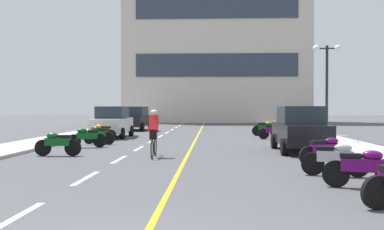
# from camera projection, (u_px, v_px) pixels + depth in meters

# --- Properties ---
(ground_plane) EXTENTS (140.00, 140.00, 0.00)m
(ground_plane) POSITION_uv_depth(u_px,v_px,m) (192.00, 138.00, 26.09)
(ground_plane) COLOR #47474C
(curb_left) EXTENTS (2.40, 72.00, 0.12)m
(curb_left) POSITION_uv_depth(u_px,v_px,m) (86.00, 133.00, 29.41)
(curb_left) COLOR #B7B2A8
(curb_left) RESTS_ON ground
(curb_right) EXTENTS (2.40, 72.00, 0.12)m
(curb_right) POSITION_uv_depth(u_px,v_px,m) (306.00, 134.00, 28.75)
(curb_right) COLOR #B7B2A8
(curb_right) RESTS_ON ground
(lane_dash_0) EXTENTS (0.14, 2.20, 0.01)m
(lane_dash_0) POSITION_uv_depth(u_px,v_px,m) (16.00, 217.00, 7.20)
(lane_dash_0) COLOR silver
(lane_dash_0) RESTS_ON ground
(lane_dash_1) EXTENTS (0.14, 2.20, 0.01)m
(lane_dash_1) POSITION_uv_depth(u_px,v_px,m) (86.00, 178.00, 11.20)
(lane_dash_1) COLOR silver
(lane_dash_1) RESTS_ON ground
(lane_dash_2) EXTENTS (0.14, 2.20, 0.01)m
(lane_dash_2) POSITION_uv_depth(u_px,v_px,m) (119.00, 159.00, 15.19)
(lane_dash_2) COLOR silver
(lane_dash_2) RESTS_ON ground
(lane_dash_3) EXTENTS (0.14, 2.20, 0.01)m
(lane_dash_3) POSITION_uv_depth(u_px,v_px,m) (139.00, 148.00, 19.19)
(lane_dash_3) COLOR silver
(lane_dash_3) RESTS_ON ground
(lane_dash_4) EXTENTS (0.14, 2.20, 0.01)m
(lane_dash_4) POSITION_uv_depth(u_px,v_px,m) (151.00, 141.00, 23.18)
(lane_dash_4) COLOR silver
(lane_dash_4) RESTS_ON ground
(lane_dash_5) EXTENTS (0.14, 2.20, 0.01)m
(lane_dash_5) POSITION_uv_depth(u_px,v_px,m) (160.00, 136.00, 27.18)
(lane_dash_5) COLOR silver
(lane_dash_5) RESTS_ON ground
(lane_dash_6) EXTENTS (0.14, 2.20, 0.01)m
(lane_dash_6) POSITION_uv_depth(u_px,v_px,m) (167.00, 132.00, 31.17)
(lane_dash_6) COLOR silver
(lane_dash_6) RESTS_ON ground
(lane_dash_7) EXTENTS (0.14, 2.20, 0.01)m
(lane_dash_7) POSITION_uv_depth(u_px,v_px,m) (172.00, 130.00, 35.17)
(lane_dash_7) COLOR silver
(lane_dash_7) RESTS_ON ground
(lane_dash_8) EXTENTS (0.14, 2.20, 0.01)m
(lane_dash_8) POSITION_uv_depth(u_px,v_px,m) (176.00, 127.00, 39.16)
(lane_dash_8) COLOR silver
(lane_dash_8) RESTS_ON ground
(lane_dash_9) EXTENTS (0.14, 2.20, 0.01)m
(lane_dash_9) POSITION_uv_depth(u_px,v_px,m) (180.00, 125.00, 43.16)
(lane_dash_9) COLOR silver
(lane_dash_9) RESTS_ON ground
(lane_dash_10) EXTENTS (0.14, 2.20, 0.01)m
(lane_dash_10) POSITION_uv_depth(u_px,v_px,m) (183.00, 124.00, 47.15)
(lane_dash_10) COLOR silver
(lane_dash_10) RESTS_ON ground
(lane_dash_11) EXTENTS (0.14, 2.20, 0.01)m
(lane_dash_11) POSITION_uv_depth(u_px,v_px,m) (185.00, 123.00, 51.15)
(lane_dash_11) COLOR silver
(lane_dash_11) RESTS_ON ground
(centre_line_yellow) EXTENTS (0.12, 66.00, 0.01)m
(centre_line_yellow) POSITION_uv_depth(u_px,v_px,m) (198.00, 134.00, 29.07)
(centre_line_yellow) COLOR gold
(centre_line_yellow) RESTS_ON ground
(office_building) EXTENTS (21.55, 7.20, 21.59)m
(office_building) POSITION_uv_depth(u_px,v_px,m) (216.00, 32.00, 53.32)
(office_building) COLOR beige
(office_building) RESTS_ON ground
(street_lamp_mid) EXTENTS (1.46, 0.36, 4.88)m
(street_lamp_mid) POSITION_uv_depth(u_px,v_px,m) (327.00, 70.00, 23.06)
(street_lamp_mid) COLOR black
(street_lamp_mid) RESTS_ON curb_right
(parked_car_near) EXTENTS (1.93, 4.21, 1.82)m
(parked_car_near) POSITION_uv_depth(u_px,v_px,m) (300.00, 129.00, 17.78)
(parked_car_near) COLOR black
(parked_car_near) RESTS_ON ground
(parked_car_mid) EXTENTS (1.93, 4.20, 1.82)m
(parked_car_mid) POSITION_uv_depth(u_px,v_px,m) (112.00, 122.00, 26.16)
(parked_car_mid) COLOR black
(parked_car_mid) RESTS_ON ground
(parked_car_far) EXTENTS (2.18, 4.32, 1.82)m
(parked_car_far) POSITION_uv_depth(u_px,v_px,m) (135.00, 118.00, 34.19)
(parked_car_far) COLOR black
(parked_car_far) RESTS_ON ground
(motorcycle_1) EXTENTS (1.65, 0.75, 0.92)m
(motorcycle_1) POSITION_uv_depth(u_px,v_px,m) (363.00, 167.00, 9.73)
(motorcycle_1) COLOR black
(motorcycle_1) RESTS_ON ground
(motorcycle_2) EXTENTS (1.68, 0.67, 0.92)m
(motorcycle_2) POSITION_uv_depth(u_px,v_px,m) (335.00, 158.00, 11.49)
(motorcycle_2) COLOR black
(motorcycle_2) RESTS_ON ground
(motorcycle_3) EXTENTS (1.68, 0.67, 0.92)m
(motorcycle_3) POSITION_uv_depth(u_px,v_px,m) (326.00, 150.00, 13.63)
(motorcycle_3) COLOR black
(motorcycle_3) RESTS_ON ground
(motorcycle_4) EXTENTS (1.70, 0.60, 0.92)m
(motorcycle_4) POSITION_uv_depth(u_px,v_px,m) (58.00, 143.00, 16.23)
(motorcycle_4) COLOR black
(motorcycle_4) RESTS_ON ground
(motorcycle_5) EXTENTS (1.65, 0.76, 0.92)m
(motorcycle_5) POSITION_uv_depth(u_px,v_px,m) (87.00, 137.00, 19.58)
(motorcycle_5) COLOR black
(motorcycle_5) RESTS_ON ground
(motorcycle_6) EXTENTS (1.65, 0.77, 0.92)m
(motorcycle_6) POSITION_uv_depth(u_px,v_px,m) (99.00, 134.00, 21.39)
(motorcycle_6) COLOR black
(motorcycle_6) RESTS_ON ground
(motorcycle_7) EXTENTS (1.63, 0.81, 0.92)m
(motorcycle_7) POSITION_uv_depth(u_px,v_px,m) (102.00, 132.00, 23.60)
(motorcycle_7) COLOR black
(motorcycle_7) RESTS_ON ground
(motorcycle_8) EXTENTS (1.70, 0.60, 0.92)m
(motorcycle_8) POSITION_uv_depth(u_px,v_px,m) (274.00, 131.00, 24.70)
(motorcycle_8) COLOR black
(motorcycle_8) RESTS_ON ground
(motorcycle_9) EXTENTS (1.68, 0.67, 0.92)m
(motorcycle_9) POSITION_uv_depth(u_px,v_px,m) (266.00, 128.00, 27.50)
(motorcycle_9) COLOR black
(motorcycle_9) RESTS_ON ground
(motorcycle_10) EXTENTS (1.69, 0.60, 0.92)m
(motorcycle_10) POSITION_uv_depth(u_px,v_px,m) (266.00, 127.00, 29.15)
(motorcycle_10) COLOR black
(motorcycle_10) RESTS_ON ground
(cyclist_rider) EXTENTS (0.42, 1.77, 1.71)m
(cyclist_rider) POSITION_uv_depth(u_px,v_px,m) (154.00, 132.00, 15.87)
(cyclist_rider) COLOR black
(cyclist_rider) RESTS_ON ground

